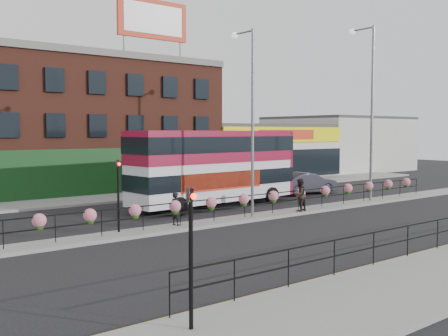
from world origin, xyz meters
TOP-DOWN VIEW (x-y plane):
  - ground at (0.00, 0.00)m, footprint 120.00×120.00m
  - north_pavement at (0.00, 12.00)m, footprint 60.00×4.00m
  - median at (0.00, 0.00)m, footprint 60.00×1.60m
  - yellow_line_inner at (0.00, -9.70)m, footprint 60.00×0.10m
  - yellow_line_outer at (0.00, -9.88)m, footprint 60.00×0.10m
  - brick_building at (-4.00, 19.96)m, footprint 25.00×12.21m
  - supermarket at (16.00, 19.90)m, footprint 15.00×12.25m
  - warehouse_east at (30.75, 20.00)m, footprint 14.50×12.00m
  - billboard at (2.50, 14.99)m, footprint 6.00×0.29m
  - median_railing at (0.00, 0.00)m, footprint 30.04×0.56m
  - south_railing at (-2.00, -10.10)m, footprint 20.04×0.05m
  - double_decker_bus at (0.74, 4.78)m, footprint 11.64×3.51m
  - car at (9.81, 5.73)m, footprint 2.75×5.24m
  - pedestrian_a at (-5.12, 0.20)m, footprint 0.75×0.63m
  - pedestrian_b at (2.72, -0.35)m, footprint 1.10×0.97m
  - lamp_column_west at (-0.57, 0.15)m, footprint 0.35×1.71m
  - lamp_column_east at (9.70, 0.30)m, footprint 0.40×1.96m
  - traffic_light_south at (-12.00, -11.01)m, footprint 0.15×0.28m
  - traffic_light_median at (-8.00, 0.39)m, footprint 0.15×0.28m

SIDE VIEW (x-z plane):
  - ground at x=0.00m, z-range 0.00..0.00m
  - yellow_line_inner at x=0.00m, z-range 0.00..0.01m
  - yellow_line_outer at x=0.00m, z-range 0.00..0.01m
  - north_pavement at x=0.00m, z-range 0.00..0.15m
  - median at x=0.00m, z-range 0.00..0.15m
  - car at x=9.81m, z-range 0.00..1.61m
  - pedestrian_a at x=-5.12m, z-range 0.15..1.74m
  - south_railing at x=-2.00m, z-range 0.40..1.52m
  - median_railing at x=0.00m, z-range 0.43..1.66m
  - pedestrian_b at x=2.72m, z-range 0.15..1.97m
  - traffic_light_south at x=-12.00m, z-range 0.64..4.29m
  - traffic_light_median at x=-8.00m, z-range 0.64..4.29m
  - supermarket at x=16.00m, z-range 0.00..5.30m
  - double_decker_bus at x=0.74m, z-range 0.53..5.17m
  - warehouse_east at x=30.75m, z-range 0.00..6.30m
  - brick_building at x=-4.00m, z-range -0.02..10.28m
  - lamp_column_west at x=-0.57m, z-range 1.05..10.78m
  - lamp_column_east at x=9.70m, z-range 1.18..12.36m
  - billboard at x=2.50m, z-range 10.98..15.38m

